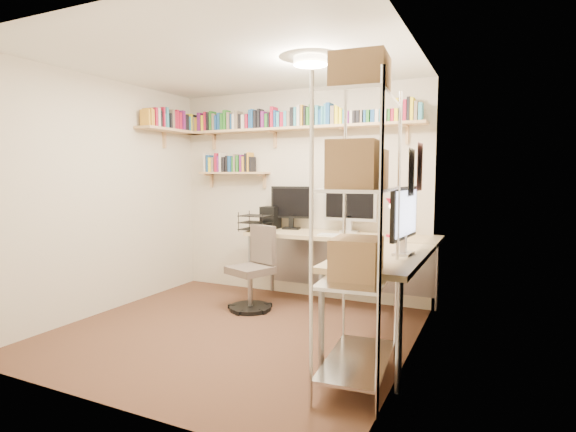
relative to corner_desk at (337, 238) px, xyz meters
name	(u,v)px	position (x,y,z in m)	size (l,w,h in m)	color
ground	(233,332)	(-0.70, -0.94, -0.82)	(3.20, 3.20, 0.00)	#4C2F20
room_shell	(231,167)	(-0.70, -0.94, 0.73)	(3.24, 3.04, 2.52)	beige
wall_shelves	(260,129)	(-1.11, 0.36, 1.21)	(3.12, 1.09, 0.80)	tan
corner_desk	(337,238)	(0.00, 0.00, 0.00)	(2.20, 2.14, 1.43)	tan
office_chair	(254,274)	(-0.88, -0.22, -0.43)	(0.53, 0.53, 0.92)	black
wire_rack	(359,182)	(0.66, -1.47, 0.62)	(0.52, 0.94, 2.27)	silver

